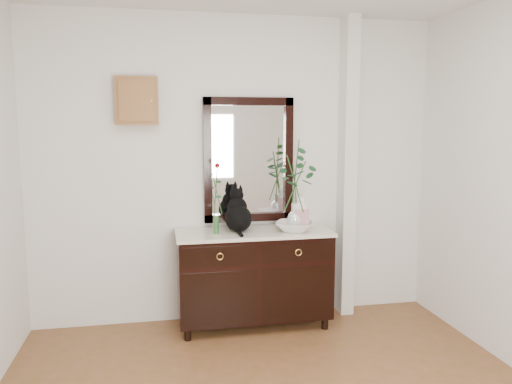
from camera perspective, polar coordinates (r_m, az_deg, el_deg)
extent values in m
cube|color=silver|center=(4.44, -2.15, 2.49)|extent=(3.60, 0.04, 2.70)
cube|color=silver|center=(4.62, 10.35, 2.59)|extent=(0.12, 0.20, 2.70)
cube|color=black|center=(4.39, -0.26, -9.44)|extent=(1.30, 0.50, 0.82)
cube|color=white|center=(4.29, -0.26, -4.66)|extent=(1.33, 0.52, 0.03)
cube|color=black|center=(4.43, -0.84, 3.66)|extent=(0.80, 0.06, 1.10)
cube|color=white|center=(4.45, -0.88, 3.67)|extent=(0.66, 0.01, 0.96)
cube|color=brown|center=(4.33, -13.46, 10.10)|extent=(0.35, 0.10, 0.40)
imported|color=silver|center=(4.29, 4.44, -3.95)|extent=(0.43, 0.43, 0.08)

